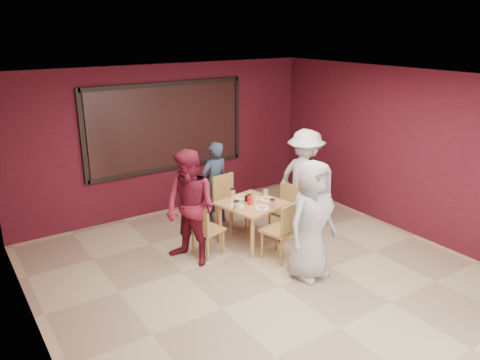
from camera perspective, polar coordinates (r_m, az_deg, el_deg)
floor at (r=6.69m, az=4.95°, el=-12.81°), size 7.00×7.00×0.00m
window_blinds at (r=8.86m, az=-8.86°, el=6.39°), size 3.00×0.02×1.50m
dining_table at (r=7.62m, az=1.42°, el=-3.36°), size 1.07×1.07×0.87m
chair_front at (r=7.16m, az=5.33°, el=-5.81°), size 0.55×0.55×0.94m
chair_back at (r=8.24m, az=-1.48°, el=-2.33°), size 0.54×0.54×0.96m
chair_left at (r=7.28m, az=-4.37°, el=-5.77°), size 0.51×0.51×0.86m
chair_right at (r=8.06m, az=5.67°, el=-3.32°), size 0.51×0.51×0.87m
diner_front at (r=6.62m, az=8.71°, el=-4.86°), size 0.91×0.66×1.74m
diner_back at (r=8.38m, az=-3.08°, el=-0.41°), size 0.59×0.42×1.52m
diner_left at (r=6.97m, az=-6.09°, el=-3.43°), size 0.93×1.04×1.76m
diner_right at (r=8.31m, az=7.94°, el=0.14°), size 0.81×1.22×1.77m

